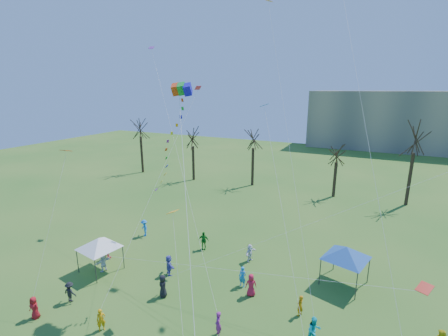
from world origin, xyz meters
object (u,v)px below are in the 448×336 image
at_px(distant_building, 434,122).
at_px(canopy_tent_white, 99,243).
at_px(canopy_tent_blue, 346,253).
at_px(big_box_kite, 173,148).

relative_size(distant_building, canopy_tent_white, 14.60).
distance_m(canopy_tent_white, canopy_tent_blue, 20.75).
distance_m(distant_building, canopy_tent_blue, 70.38).
distance_m(big_box_kite, canopy_tent_blue, 16.05).
height_order(distant_building, big_box_kite, big_box_kite).
bearing_deg(big_box_kite, distant_building, 70.33).
distance_m(distant_building, big_box_kite, 79.58).
relative_size(distant_building, big_box_kite, 3.32).
relative_size(big_box_kite, canopy_tent_blue, 4.22).
bearing_deg(canopy_tent_white, big_box_kite, 7.46).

